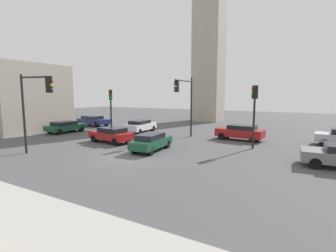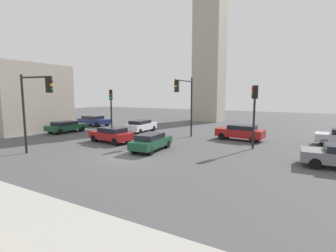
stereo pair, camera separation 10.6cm
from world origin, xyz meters
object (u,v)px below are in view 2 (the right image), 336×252
traffic_light_3 (185,96)px  car_3 (111,134)px  traffic_light_1 (254,105)px  traffic_light_0 (36,98)px  car_7 (141,126)px  traffic_light_2 (111,103)px  car_0 (151,141)px  car_6 (94,120)px  car_1 (240,132)px  car_2 (66,126)px

traffic_light_3 → car_3: bearing=-45.5°
traffic_light_1 → traffic_light_0: bearing=-6.4°
traffic_light_1 → car_7: (-12.59, 2.76, -2.68)m
traffic_light_2 → car_3: traffic_light_2 is taller
traffic_light_2 → car_0: 8.84m
traffic_light_0 → car_3: bearing=65.5°
car_6 → traffic_light_1: bearing=-6.8°
car_1 → car_2: bearing=19.7°
traffic_light_1 → car_1: bearing=-104.4°
car_0 → car_1: (4.72, 7.69, 0.06)m
traffic_light_2 → car_1: (12.19, 3.72, -2.52)m
traffic_light_1 → car_6: 21.96m
car_2 → car_6: size_ratio=0.89×
traffic_light_2 → car_0: size_ratio=1.15×
traffic_light_0 → car_7: (0.08, 12.09, -3.20)m
traffic_light_0 → car_3: (1.40, 5.83, -3.21)m
traffic_light_0 → car_3: traffic_light_0 is taller
traffic_light_1 → car_0: 8.31m
traffic_light_1 → car_0: traffic_light_1 is taller
car_1 → car_2: size_ratio=1.02×
traffic_light_2 → traffic_light_3: traffic_light_3 is taller
traffic_light_3 → car_1: size_ratio=1.34×
traffic_light_1 → car_6: traffic_light_1 is taller
car_1 → car_6: (-19.64, 0.99, -0.01)m
car_1 → car_3: 11.66m
car_3 → traffic_light_1: bearing=-156.0°
traffic_light_0 → traffic_light_3: 12.32m
traffic_light_1 → car_1: size_ratio=1.12×
car_1 → car_7: bearing=7.4°
car_0 → car_7: size_ratio=0.96×
traffic_light_2 → car_6: traffic_light_2 is taller
traffic_light_1 → car_7: traffic_light_1 is taller
traffic_light_1 → car_3: bearing=-25.6°
traffic_light_1 → traffic_light_2: 13.95m
traffic_light_1 → traffic_light_3: (-6.49, 1.33, 0.66)m
car_2 → car_3: car_3 is taller
car_2 → traffic_light_0: bearing=-135.4°
traffic_light_0 → car_1: 16.95m
traffic_light_0 → traffic_light_1: size_ratio=1.14×
traffic_light_3 → car_7: bearing=-104.0°
car_0 → car_6: bearing=55.8°
traffic_light_0 → car_6: (-8.72, 13.56, -3.18)m
traffic_light_0 → car_7: bearing=78.6°
car_2 → traffic_light_2: bearing=-77.5°
car_1 → car_3: car_1 is taller
traffic_light_1 → car_3: (-11.27, -3.50, -2.69)m
car_3 → traffic_light_0: bearing=83.3°
traffic_light_3 → car_2: (-13.23, -2.82, -3.39)m
car_7 → car_3: bearing=-170.5°
car_6 → car_7: 8.92m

